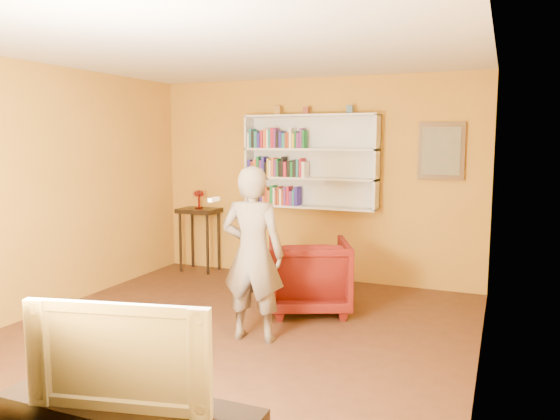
# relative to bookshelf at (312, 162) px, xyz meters

# --- Properties ---
(room_shell) EXTENTS (5.30, 5.80, 2.88)m
(room_shell) POSITION_rel_bookshelf_xyz_m (0.00, -2.41, -0.58)
(room_shell) COLOR #3F2314
(room_shell) RESTS_ON ground
(bookshelf) EXTENTS (1.80, 0.29, 1.23)m
(bookshelf) POSITION_rel_bookshelf_xyz_m (0.00, 0.00, 0.00)
(bookshelf) COLOR silver
(bookshelf) RESTS_ON room_shell
(books_row_lower) EXTENTS (0.72, 0.19, 0.26)m
(books_row_lower) POSITION_rel_bookshelf_xyz_m (-0.49, -0.11, -0.47)
(books_row_lower) COLOR #96391B
(books_row_lower) RESTS_ON bookshelf
(books_row_middle) EXTENTS (0.82, 0.18, 0.27)m
(books_row_middle) POSITION_rel_bookshelf_xyz_m (-0.45, -0.11, -0.09)
(books_row_middle) COLOR #2C2096
(books_row_middle) RESTS_ON bookshelf
(books_row_upper) EXTENTS (0.81, 0.19, 0.27)m
(books_row_upper) POSITION_rel_bookshelf_xyz_m (-0.46, -0.11, 0.30)
(books_row_upper) COLOR white
(books_row_upper) RESTS_ON bookshelf
(ornament_left) EXTENTS (0.08, 0.08, 0.12)m
(ornament_left) POSITION_rel_bookshelf_xyz_m (-0.46, -0.06, 0.68)
(ornament_left) COLOR olive
(ornament_left) RESTS_ON bookshelf
(ornament_centre) EXTENTS (0.07, 0.07, 0.10)m
(ornament_centre) POSITION_rel_bookshelf_xyz_m (-0.06, -0.06, 0.67)
(ornament_centre) COLOR brown
(ornament_centre) RESTS_ON bookshelf
(ornament_right) EXTENTS (0.08, 0.08, 0.11)m
(ornament_right) POSITION_rel_bookshelf_xyz_m (0.53, -0.06, 0.67)
(ornament_right) COLOR #425C6E
(ornament_right) RESTS_ON bookshelf
(framed_painting) EXTENTS (0.55, 0.05, 0.70)m
(framed_painting) POSITION_rel_bookshelf_xyz_m (1.65, 0.05, 0.16)
(framed_painting) COLOR #503616
(framed_painting) RESTS_ON room_shell
(console_table) EXTENTS (0.56, 0.42, 0.91)m
(console_table) POSITION_rel_bookshelf_xyz_m (-1.65, -0.16, -0.84)
(console_table) COLOR black
(console_table) RESTS_ON ground
(ruby_lustre) EXTENTS (0.16, 0.16, 0.26)m
(ruby_lustre) POSITION_rel_bookshelf_xyz_m (-1.65, -0.16, -0.50)
(ruby_lustre) COLOR maroon
(ruby_lustre) RESTS_ON console_table
(armchair) EXTENTS (1.15, 1.16, 0.81)m
(armchair) POSITION_rel_bookshelf_xyz_m (0.43, -1.32, -1.19)
(armchair) COLOR #450504
(armchair) RESTS_ON ground
(person) EXTENTS (0.64, 0.46, 1.65)m
(person) POSITION_rel_bookshelf_xyz_m (0.24, -2.34, -0.77)
(person) COLOR #685A4C
(person) RESTS_ON ground
(game_remote) EXTENTS (0.04, 0.15, 0.04)m
(game_remote) POSITION_rel_bookshelf_xyz_m (0.02, -2.68, -0.23)
(game_remote) COLOR white
(game_remote) RESTS_ON person
(television) EXTENTS (0.99, 0.34, 0.57)m
(television) POSITION_rel_bookshelf_xyz_m (0.60, -4.66, -0.79)
(television) COLOR black
(television) RESTS_ON tv_cabinet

